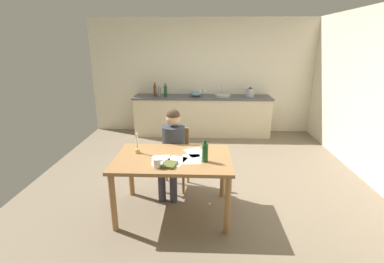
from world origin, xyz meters
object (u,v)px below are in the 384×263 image
(person_seated, at_px, (173,146))
(bottle_oil, at_px, (155,90))
(bottle_wine_red, at_px, (166,91))
(chair_at_table, at_px, (175,155))
(wine_bottle_on_table, at_px, (205,152))
(wine_glass_near_sink, at_px, (205,90))
(candlestick, at_px, (137,148))
(mixing_bowl, at_px, (196,94))
(wine_glass_back_left, at_px, (195,90))
(sink_unit, at_px, (223,95))
(coffee_mug, at_px, (157,163))
(bottle_vinegar, at_px, (159,91))
(book_magazine, at_px, (169,165))
(dining_table, at_px, (173,165))
(stovetop_kettle, at_px, (250,92))
(wine_glass_by_kettle, at_px, (200,90))

(person_seated, xyz_separation_m, bottle_oil, (-0.67, 2.61, 0.35))
(person_seated, relative_size, bottle_wine_red, 4.00)
(chair_at_table, bearing_deg, wine_bottle_on_table, -61.96)
(wine_glass_near_sink, bearing_deg, chair_at_table, -99.43)
(candlestick, bearing_deg, mixing_bowl, 78.34)
(wine_bottle_on_table, relative_size, wine_glass_back_left, 1.71)
(sink_unit, distance_m, bottle_wine_red, 1.29)
(mixing_bowl, height_order, wine_glass_back_left, wine_glass_back_left)
(chair_at_table, distance_m, coffee_mug, 1.04)
(sink_unit, xyz_separation_m, bottle_vinegar, (-1.43, -0.00, 0.08))
(book_magazine, height_order, bottle_wine_red, bottle_wine_red)
(bottle_oil, distance_m, bottle_wine_red, 0.25)
(wine_glass_back_left, bearing_deg, dining_table, -92.65)
(sink_unit, distance_m, wine_glass_near_sink, 0.43)
(sink_unit, height_order, wine_glass_near_sink, sink_unit)
(person_seated, height_order, wine_glass_near_sink, person_seated)
(chair_at_table, relative_size, stovetop_kettle, 3.98)
(wine_bottle_on_table, relative_size, bottle_wine_red, 0.88)
(bottle_wine_red, distance_m, wine_glass_by_kettle, 0.80)
(sink_unit, bearing_deg, book_magazine, -103.16)
(book_magazine, bearing_deg, bottle_oil, 112.71)
(candlestick, bearing_deg, chair_at_table, 54.99)
(dining_table, relative_size, wine_bottle_on_table, 5.29)
(chair_at_table, distance_m, wine_glass_by_kettle, 2.72)
(chair_at_table, distance_m, bottle_wine_red, 2.52)
(sink_unit, height_order, stovetop_kettle, sink_unit)
(dining_table, distance_m, wine_glass_near_sink, 3.39)
(candlestick, relative_size, sink_unit, 0.72)
(bottle_wine_red, relative_size, wine_glass_by_kettle, 1.94)
(book_magazine, height_order, wine_glass_by_kettle, wine_glass_by_kettle)
(stovetop_kettle, distance_m, wine_glass_back_left, 1.26)
(dining_table, relative_size, person_seated, 1.16)
(person_seated, xyz_separation_m, wine_glass_near_sink, (0.46, 2.80, 0.33))
(candlestick, bearing_deg, coffee_mug, -52.89)
(candlestick, xyz_separation_m, stovetop_kettle, (1.85, 3.08, 0.18))
(coffee_mug, relative_size, stovetop_kettle, 0.56)
(person_seated, relative_size, coffee_mug, 9.67)
(coffee_mug, relative_size, bottle_oil, 0.40)
(wine_glass_near_sink, bearing_deg, stovetop_kettle, -8.46)
(wine_glass_by_kettle, bearing_deg, stovetop_kettle, -7.60)
(chair_at_table, height_order, candlestick, candlestick)
(mixing_bowl, xyz_separation_m, wine_glass_near_sink, (0.21, 0.17, 0.05))
(chair_at_table, xyz_separation_m, wine_bottle_on_table, (0.43, -0.81, 0.37))
(dining_table, height_order, wine_bottle_on_table, wine_bottle_on_table)
(coffee_mug, distance_m, wine_glass_near_sink, 3.68)
(wine_glass_by_kettle, relative_size, wine_glass_back_left, 1.00)
(sink_unit, distance_m, mixing_bowl, 0.61)
(mixing_bowl, xyz_separation_m, wine_glass_back_left, (-0.02, 0.17, 0.05))
(bottle_vinegar, distance_m, wine_glass_back_left, 0.81)
(book_magazine, xyz_separation_m, wine_glass_back_left, (0.17, 3.59, 0.25))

